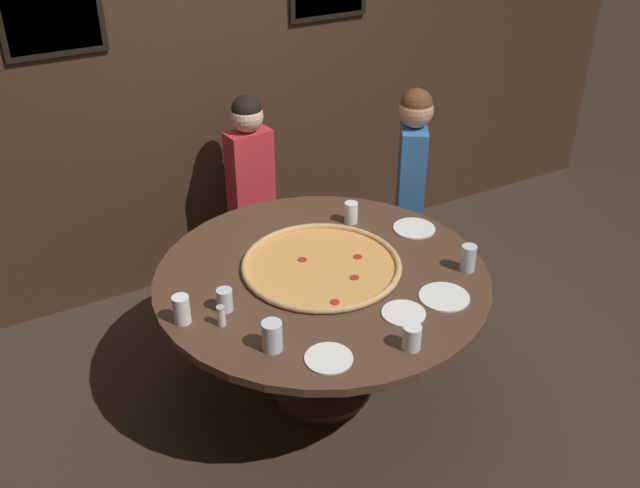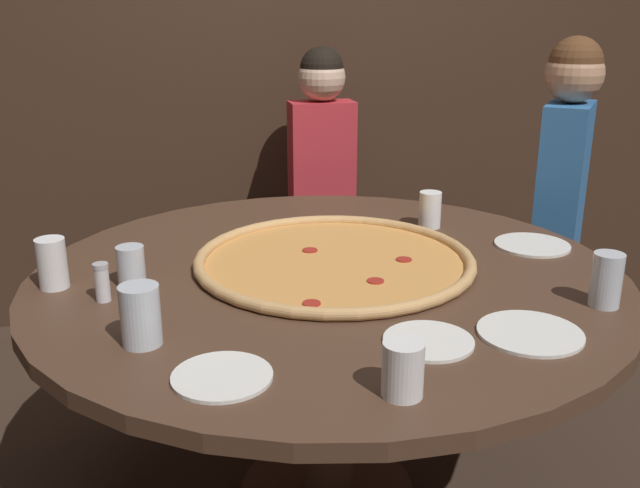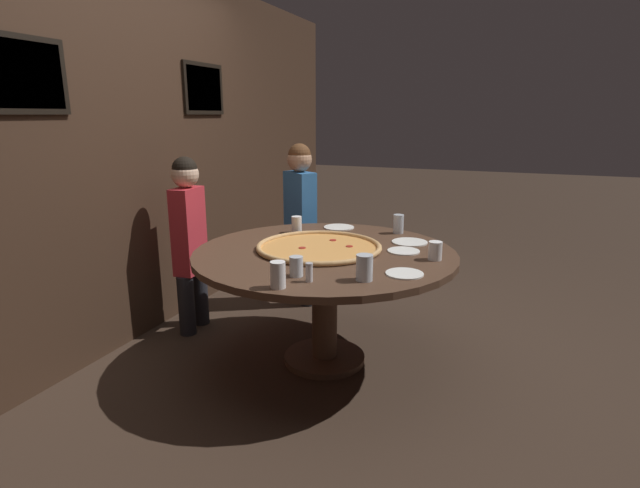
% 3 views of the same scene
% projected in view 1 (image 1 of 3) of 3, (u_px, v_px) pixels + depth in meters
% --- Properties ---
extents(ground_plane, '(24.00, 24.00, 0.00)m').
position_uv_depth(ground_plane, '(322.00, 389.00, 3.80)').
color(ground_plane, '#38281E').
extents(back_wall, '(6.40, 0.08, 2.60)m').
position_uv_depth(back_wall, '(206.00, 77.00, 4.17)').
color(back_wall, '#3D281C').
rests_on(back_wall, ground_plane).
extents(dining_table, '(1.61, 1.61, 0.74)m').
position_uv_depth(dining_table, '(322.00, 295.00, 3.48)').
color(dining_table, '#4C3323').
rests_on(dining_table, ground_plane).
extents(giant_pizza, '(0.78, 0.78, 0.03)m').
position_uv_depth(giant_pizza, '(322.00, 265.00, 3.45)').
color(giant_pizza, '#E0994C').
rests_on(giant_pizza, dining_table).
extents(drink_cup_far_left, '(0.07, 0.07, 0.13)m').
position_uv_depth(drink_cup_far_left, '(468.00, 258.00, 3.41)').
color(drink_cup_far_left, silver).
rests_on(drink_cup_far_left, dining_table).
extents(drink_cup_beside_pizza, '(0.09, 0.09, 0.13)m').
position_uv_depth(drink_cup_beside_pizza, '(272.00, 336.00, 2.90)').
color(drink_cup_beside_pizza, silver).
rests_on(drink_cup_beside_pizza, dining_table).
extents(drink_cup_near_left, '(0.08, 0.08, 0.11)m').
position_uv_depth(drink_cup_near_left, '(412.00, 337.00, 2.91)').
color(drink_cup_near_left, white).
rests_on(drink_cup_near_left, dining_table).
extents(drink_cup_centre_back, '(0.07, 0.07, 0.13)m').
position_uv_depth(drink_cup_centre_back, '(182.00, 309.00, 3.06)').
color(drink_cup_centre_back, white).
rests_on(drink_cup_centre_back, dining_table).
extents(drink_cup_near_right, '(0.07, 0.07, 0.10)m').
position_uv_depth(drink_cup_near_right, '(225.00, 300.00, 3.14)').
color(drink_cup_near_right, silver).
rests_on(drink_cup_near_right, dining_table).
extents(drink_cup_far_right, '(0.07, 0.07, 0.12)m').
position_uv_depth(drink_cup_far_right, '(351.00, 213.00, 3.81)').
color(drink_cup_far_right, white).
rests_on(drink_cup_far_right, dining_table).
extents(white_plate_beside_cup, '(0.20, 0.20, 0.01)m').
position_uv_depth(white_plate_beside_cup, '(329.00, 358.00, 2.88)').
color(white_plate_beside_cup, white).
rests_on(white_plate_beside_cup, dining_table).
extents(white_plate_far_back, '(0.23, 0.23, 0.01)m').
position_uv_depth(white_plate_far_back, '(444.00, 297.00, 3.24)').
color(white_plate_far_back, white).
rests_on(white_plate_far_back, dining_table).
extents(white_plate_right_side, '(0.22, 0.22, 0.01)m').
position_uv_depth(white_plate_right_side, '(414.00, 228.00, 3.77)').
color(white_plate_right_side, white).
rests_on(white_plate_right_side, dining_table).
extents(white_plate_left_side, '(0.20, 0.20, 0.01)m').
position_uv_depth(white_plate_left_side, '(404.00, 313.00, 3.14)').
color(white_plate_left_side, white).
rests_on(white_plate_left_side, dining_table).
extents(condiment_shaker, '(0.04, 0.04, 0.10)m').
position_uv_depth(condiment_shaker, '(221.00, 316.00, 3.05)').
color(condiment_shaker, silver).
rests_on(condiment_shaker, dining_table).
extents(diner_centre_back, '(0.28, 0.34, 1.33)m').
position_uv_depth(diner_centre_back, '(411.00, 182.00, 4.22)').
color(diner_centre_back, '#232328').
rests_on(diner_centre_back, ground_plane).
extents(diner_side_left, '(0.33, 0.19, 1.27)m').
position_uv_depth(diner_side_left, '(251.00, 183.00, 4.28)').
color(diner_side_left, '#232328').
rests_on(diner_side_left, ground_plane).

